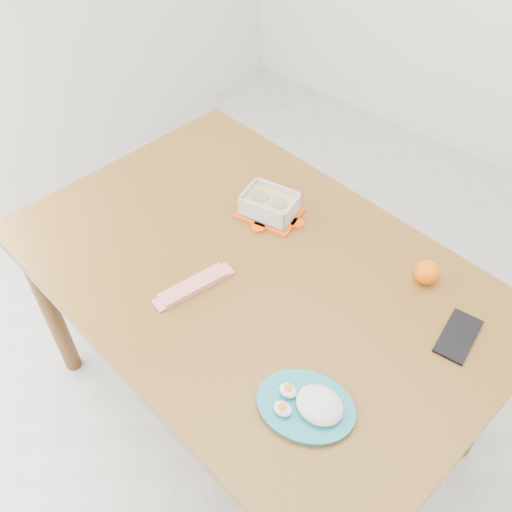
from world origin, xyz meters
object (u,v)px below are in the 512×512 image
Objects in this scene: orange_fruit at (427,272)px; smartphone at (458,336)px; dining_table at (256,290)px; rice_plate at (310,405)px; food_container at (270,205)px.

smartphone is (0.15, -0.11, -0.03)m from orange_fruit.
dining_table is 0.44m from rice_plate.
food_container reaches higher than rice_plate.
food_container reaches higher than dining_table.
rice_plate is (0.36, -0.24, 0.10)m from dining_table.
dining_table is at bearing 128.70° from rice_plate.
rice_plate is at bearing -53.73° from food_container.
food_container reaches higher than smartphone.
dining_table is at bearing -169.65° from smartphone.
dining_table is at bearing -144.46° from orange_fruit.
food_container is at bearing 169.90° from smartphone.
orange_fruit is (0.37, 0.27, 0.12)m from dining_table.
food_container is at bearing -172.33° from orange_fruit.
smartphone reaches higher than dining_table.
rice_plate reaches higher than smartphone.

